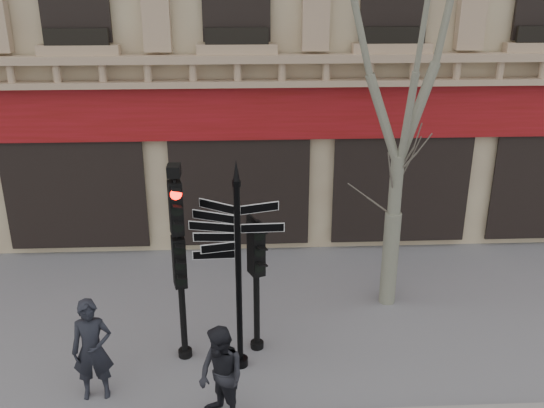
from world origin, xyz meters
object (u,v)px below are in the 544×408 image
(traffic_signal_secondary, at_px, (256,262))
(plane_tree, at_px, (408,33))
(pedestrian_b, at_px, (221,376))
(fingerpost, at_px, (238,234))
(pedestrian_a, at_px, (92,350))
(traffic_signal_main, at_px, (178,241))

(traffic_signal_secondary, bearing_deg, plane_tree, 5.59)
(plane_tree, bearing_deg, pedestrian_b, -134.43)
(fingerpost, distance_m, pedestrian_a, 3.05)
(traffic_signal_secondary, xyz_separation_m, pedestrian_b, (-0.60, -1.96, -0.97))
(traffic_signal_secondary, xyz_separation_m, plane_tree, (2.85, 1.56, 3.82))
(plane_tree, height_order, pedestrian_b, plane_tree)
(fingerpost, bearing_deg, traffic_signal_main, 170.42)
(traffic_signal_secondary, relative_size, plane_tree, 0.32)
(fingerpost, height_order, pedestrian_a, fingerpost)
(traffic_signal_secondary, bearing_deg, traffic_signal_main, 165.61)
(traffic_signal_main, height_order, traffic_signal_secondary, traffic_signal_main)
(pedestrian_a, height_order, pedestrian_b, pedestrian_a)
(plane_tree, relative_size, pedestrian_b, 4.74)
(fingerpost, xyz_separation_m, pedestrian_b, (-0.28, -1.42, -1.79))
(fingerpost, relative_size, pedestrian_b, 2.31)
(traffic_signal_main, distance_m, pedestrian_a, 2.26)
(plane_tree, bearing_deg, traffic_signal_secondary, -151.32)
(fingerpost, distance_m, traffic_signal_main, 1.11)
(fingerpost, xyz_separation_m, plane_tree, (3.17, 2.09, 3.00))
(traffic_signal_main, bearing_deg, traffic_signal_secondary, -4.90)
(traffic_signal_main, bearing_deg, pedestrian_b, -80.48)
(fingerpost, xyz_separation_m, pedestrian_a, (-2.42, -0.72, -1.72))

